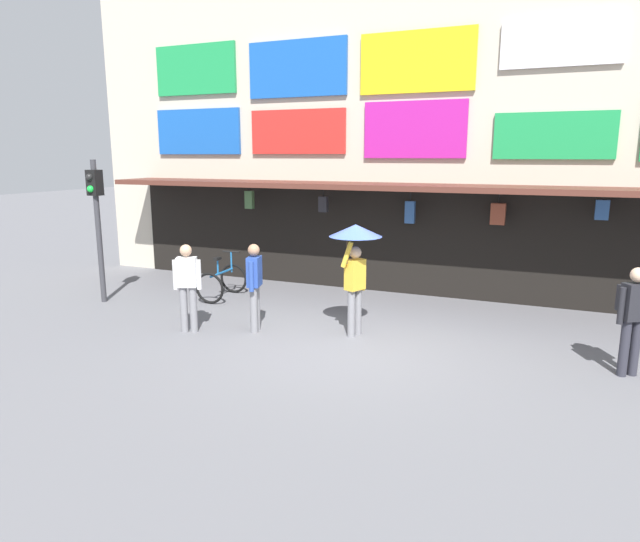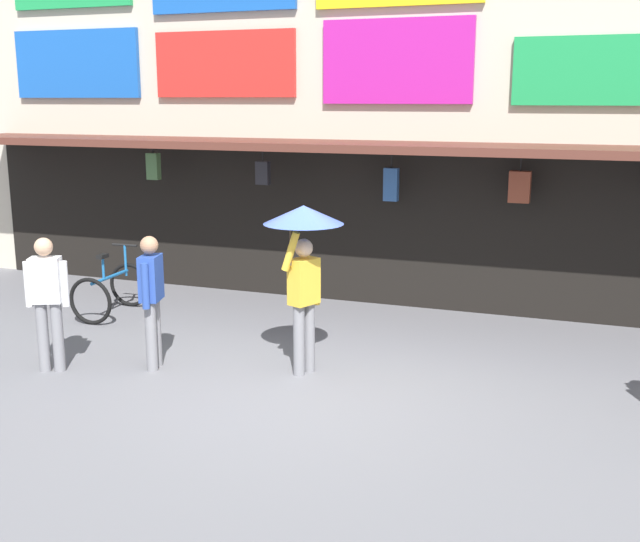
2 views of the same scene
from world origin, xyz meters
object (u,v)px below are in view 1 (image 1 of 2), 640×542
(traffic_light_near, at_px, (96,208))
(pedestrian_with_umbrella, at_px, (355,248))
(bicycle_parked, at_px, (222,282))
(pedestrian_in_black, at_px, (632,313))
(pedestrian_in_red, at_px, (255,283))
(pedestrian_in_purple, at_px, (187,283))

(traffic_light_near, relative_size, pedestrian_with_umbrella, 1.54)
(traffic_light_near, xyz_separation_m, pedestrian_with_umbrella, (6.11, -0.05, -0.50))
(bicycle_parked, distance_m, pedestrian_in_black, 8.41)
(traffic_light_near, bearing_deg, pedestrian_with_umbrella, -0.42)
(pedestrian_in_red, relative_size, pedestrian_with_umbrella, 0.81)
(bicycle_parked, relative_size, pedestrian_in_purple, 0.71)
(pedestrian_in_purple, bearing_deg, traffic_light_near, 161.24)
(pedestrian_in_red, distance_m, pedestrian_in_black, 6.30)
(pedestrian_in_red, distance_m, pedestrian_with_umbrella, 2.02)
(traffic_light_near, bearing_deg, pedestrian_in_purple, -18.76)
(traffic_light_near, bearing_deg, pedestrian_in_black, -1.15)
(bicycle_parked, distance_m, pedestrian_in_purple, 2.61)
(pedestrian_in_purple, bearing_deg, pedestrian_in_red, 25.51)
(pedestrian_in_purple, height_order, pedestrian_in_black, same)
(pedestrian_in_black, bearing_deg, pedestrian_with_umbrella, 177.87)
(bicycle_parked, bearing_deg, pedestrian_in_purple, -71.23)
(traffic_light_near, bearing_deg, bicycle_parked, 30.07)
(bicycle_parked, xyz_separation_m, pedestrian_with_umbrella, (3.78, -1.39, 1.25))
(bicycle_parked, xyz_separation_m, pedestrian_in_red, (1.95, -1.88, 0.55))
(traffic_light_near, relative_size, pedestrian_in_black, 1.90)
(traffic_light_near, distance_m, bicycle_parked, 3.21)
(pedestrian_in_purple, relative_size, pedestrian_in_red, 1.00)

